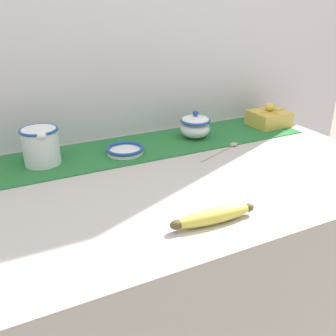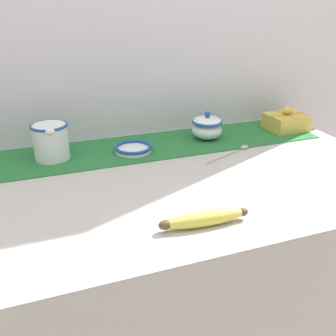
# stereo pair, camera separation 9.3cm
# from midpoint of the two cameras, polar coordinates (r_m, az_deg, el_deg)

# --- Properties ---
(countertop) EXTENTS (1.31, 0.71, 0.94)m
(countertop) POSITION_cam_midpoint_polar(r_m,az_deg,el_deg) (1.28, -2.96, -20.72)
(countertop) COLOR #B7B2AD
(countertop) RESTS_ON ground_plane
(back_wall) EXTENTS (2.11, 0.04, 2.40)m
(back_wall) POSITION_cam_midpoint_polar(r_m,az_deg,el_deg) (1.27, -10.81, 16.21)
(back_wall) COLOR silver
(back_wall) RESTS_ON ground_plane
(table_runner) EXTENTS (1.21, 0.24, 0.00)m
(table_runner) POSITION_cam_midpoint_polar(r_m,az_deg,el_deg) (1.20, -7.81, 2.90)
(table_runner) COLOR #236B33
(table_runner) RESTS_ON countertop
(cream_pitcher) EXTENTS (0.11, 0.13, 0.11)m
(cream_pitcher) POSITION_cam_midpoint_polar(r_m,az_deg,el_deg) (1.13, -21.10, 3.27)
(cream_pitcher) COLOR white
(cream_pitcher) RESTS_ON countertop
(sugar_bowl) EXTENTS (0.10, 0.10, 0.09)m
(sugar_bowl) POSITION_cam_midpoint_polar(r_m,az_deg,el_deg) (1.27, 2.06, 6.38)
(sugar_bowl) COLOR white
(sugar_bowl) RESTS_ON countertop
(small_dish) EXTENTS (0.12, 0.12, 0.02)m
(small_dish) POSITION_cam_midpoint_polar(r_m,az_deg,el_deg) (1.16, -8.88, 2.68)
(small_dish) COLOR white
(small_dish) RESTS_ON countertop
(banana) EXTENTS (0.20, 0.04, 0.03)m
(banana) POSITION_cam_midpoint_polar(r_m,az_deg,el_deg) (0.79, 3.61, -7.39)
(banana) COLOR #DBCC4C
(banana) RESTS_ON countertop
(spoon) EXTENTS (0.19, 0.09, 0.01)m
(spoon) POSITION_cam_midpoint_polar(r_m,az_deg,el_deg) (1.21, 7.30, 3.27)
(spoon) COLOR #A89E89
(spoon) RESTS_ON countertop
(gift_box) EXTENTS (0.14, 0.12, 0.08)m
(gift_box) POSITION_cam_midpoint_polar(r_m,az_deg,el_deg) (1.44, 13.35, 7.42)
(gift_box) COLOR gold
(gift_box) RESTS_ON countertop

